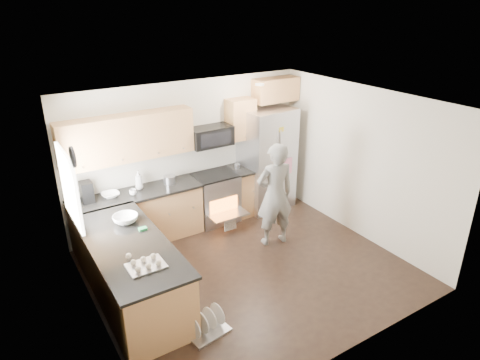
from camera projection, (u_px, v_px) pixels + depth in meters
ground at (249, 269)px, 6.62m from camera, size 4.50×4.50×0.00m
room_shell at (247, 169)px, 5.96m from camera, size 4.54×4.04×2.62m
back_cabinet_run at (165, 182)px, 7.31m from camera, size 4.45×0.64×2.50m
peninsula at (131, 272)px, 5.78m from camera, size 0.96×2.36×1.04m
stove_range at (215, 187)px, 7.84m from camera, size 0.76×0.97×1.79m
refrigerator at (266, 159)px, 8.29m from camera, size 1.03×0.83×1.99m
person at (275, 195)px, 7.02m from camera, size 0.71×0.53×1.78m
dish_rack at (206, 326)px, 5.36m from camera, size 0.57×0.49×0.32m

